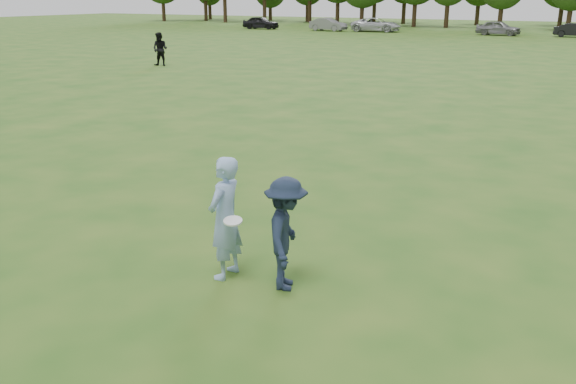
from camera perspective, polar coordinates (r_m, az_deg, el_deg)
name	(u,v)px	position (r m, az deg, el deg)	size (l,w,h in m)	color
ground	(248,277)	(9.25, -3.77, -7.91)	(200.00, 200.00, 0.00)	#224F16
thrower	(225,218)	(8.95, -5.92, -2.45)	(0.67, 0.44, 1.85)	#8EADDC
defender	(286,234)	(8.59, -0.18, -3.94)	(1.07, 0.61, 1.65)	#182336
player_far_a	(160,49)	(37.48, -11.87, 12.94)	(0.94, 0.73, 1.94)	black
car_a	(261,23)	(77.28, -2.56, 15.55)	(1.79, 4.44, 1.51)	black
car_b	(328,24)	(73.26, 3.78, 15.37)	(1.53, 4.39, 1.45)	slate
car_c	(376,25)	(72.08, 8.24, 15.23)	(2.56, 5.54, 1.54)	silver
car_e	(498,28)	(68.51, 19.10, 14.31)	(1.78, 4.42, 1.51)	slate
car_f	(576,30)	(68.40, 25.31, 13.52)	(1.41, 4.03, 1.33)	black
disc_in_play	(233,221)	(8.64, -5.18, -2.71)	(0.29, 0.29, 0.09)	white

